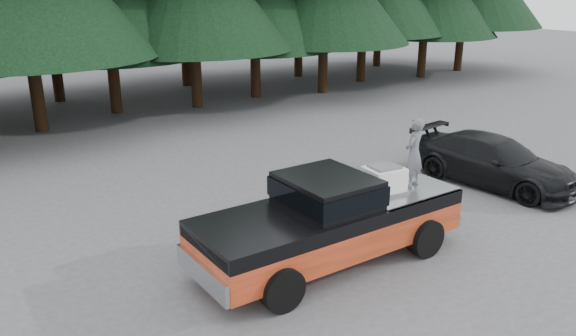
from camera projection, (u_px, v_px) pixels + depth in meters
ground at (254, 274)px, 11.36m from camera, size 120.00×120.00×0.00m
pickup_truck at (330, 232)px, 11.68m from camera, size 6.00×2.04×1.33m
truck_cab at (327, 190)px, 11.32m from camera, size 1.66×1.90×0.59m
air_compressor at (384, 181)px, 11.94m from camera, size 0.85×0.73×0.54m
man_on_bed at (414, 153)px, 12.14m from camera, size 0.65×0.54×1.54m
parked_car at (493, 161)px, 16.14m from camera, size 2.53×5.04×1.40m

